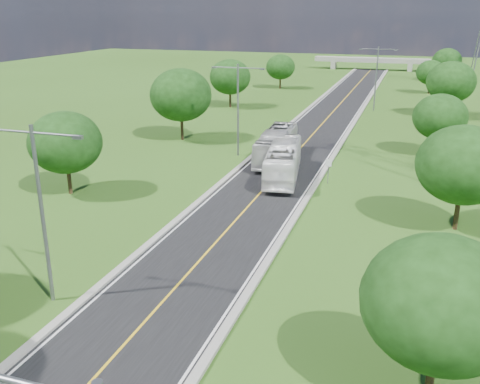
% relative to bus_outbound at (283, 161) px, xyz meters
% --- Properties ---
extents(ground, '(260.00, 260.00, 0.00)m').
position_rel_bus_outbound_xyz_m(ground, '(-0.80, 21.69, -1.71)').
color(ground, '#2F5116').
rests_on(ground, ground).
extents(road, '(8.00, 150.00, 0.06)m').
position_rel_bus_outbound_xyz_m(road, '(-0.80, 27.69, -1.68)').
color(road, black).
rests_on(road, ground).
extents(curb_left, '(0.50, 150.00, 0.22)m').
position_rel_bus_outbound_xyz_m(curb_left, '(-5.05, 27.69, -1.60)').
color(curb_left, gray).
rests_on(curb_left, ground).
extents(curb_right, '(0.50, 150.00, 0.22)m').
position_rel_bus_outbound_xyz_m(curb_right, '(3.45, 27.69, -1.60)').
color(curb_right, gray).
rests_on(curb_right, ground).
extents(speed_limit_sign, '(0.55, 0.09, 2.40)m').
position_rel_bus_outbound_xyz_m(speed_limit_sign, '(4.40, -0.32, -0.11)').
color(speed_limit_sign, slate).
rests_on(speed_limit_sign, ground).
extents(overpass, '(30.00, 3.00, 3.20)m').
position_rel_bus_outbound_xyz_m(overpass, '(-0.80, 101.69, 0.70)').
color(overpass, gray).
rests_on(overpass, ground).
extents(streetlight_near_left, '(5.90, 0.25, 10.00)m').
position_rel_bus_outbound_xyz_m(streetlight_near_left, '(-6.80, -26.31, 4.23)').
color(streetlight_near_left, slate).
rests_on(streetlight_near_left, ground).
extents(streetlight_mid_left, '(5.90, 0.25, 10.00)m').
position_rel_bus_outbound_xyz_m(streetlight_mid_left, '(-6.80, 6.69, 4.23)').
color(streetlight_mid_left, slate).
rests_on(streetlight_mid_left, ground).
extents(streetlight_far_right, '(5.90, 0.25, 10.00)m').
position_rel_bus_outbound_xyz_m(streetlight_far_right, '(5.20, 39.69, 4.23)').
color(streetlight_far_right, slate).
rests_on(streetlight_far_right, ground).
extents(tree_lb, '(6.30, 6.30, 7.33)m').
position_rel_bus_outbound_xyz_m(tree_lb, '(-16.80, -10.31, 2.93)').
color(tree_lb, black).
rests_on(tree_lb, ground).
extents(tree_lc, '(7.56, 7.56, 8.79)m').
position_rel_bus_outbound_xyz_m(tree_lc, '(-15.80, 11.69, 3.87)').
color(tree_lc, black).
rests_on(tree_lc, ground).
extents(tree_ld, '(6.72, 6.72, 7.82)m').
position_rel_bus_outbound_xyz_m(tree_ld, '(-17.80, 35.69, 3.24)').
color(tree_ld, black).
rests_on(tree_ld, ground).
extents(tree_le, '(5.88, 5.88, 6.84)m').
position_rel_bus_outbound_xyz_m(tree_le, '(-15.30, 59.69, 2.62)').
color(tree_le, black).
rests_on(tree_le, ground).
extents(tree_ra, '(6.30, 6.30, 7.33)m').
position_rel_bus_outbound_xyz_m(tree_ra, '(13.20, -28.31, 2.93)').
color(tree_ra, black).
rests_on(tree_ra, ground).
extents(tree_rb, '(6.72, 6.72, 7.82)m').
position_rel_bus_outbound_xyz_m(tree_rb, '(15.20, -8.31, 3.24)').
color(tree_rb, black).
rests_on(tree_rb, ground).
extents(tree_rc, '(5.88, 5.88, 6.84)m').
position_rel_bus_outbound_xyz_m(tree_rc, '(14.20, 13.69, 2.62)').
color(tree_rc, black).
rests_on(tree_rc, ground).
extents(tree_rd, '(7.14, 7.14, 8.30)m').
position_rel_bus_outbound_xyz_m(tree_rd, '(16.20, 37.69, 3.56)').
color(tree_rd, black).
rests_on(tree_rd, ground).
extents(tree_re, '(5.46, 5.46, 6.35)m').
position_rel_bus_outbound_xyz_m(tree_re, '(13.70, 61.69, 2.31)').
color(tree_re, black).
rests_on(tree_re, ground).
extents(tree_rf, '(6.30, 6.30, 7.33)m').
position_rel_bus_outbound_xyz_m(tree_rf, '(17.20, 81.69, 2.93)').
color(tree_rf, black).
rests_on(tree_rf, ground).
extents(bus_outbound, '(4.62, 12.14, 3.30)m').
position_rel_bus_outbound_xyz_m(bus_outbound, '(0.00, 0.00, 0.00)').
color(bus_outbound, white).
rests_on(bus_outbound, road).
extents(bus_inbound, '(3.55, 11.98, 3.29)m').
position_rel_bus_outbound_xyz_m(bus_inbound, '(-2.20, 5.89, -0.00)').
color(bus_inbound, silver).
rests_on(bus_inbound, road).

